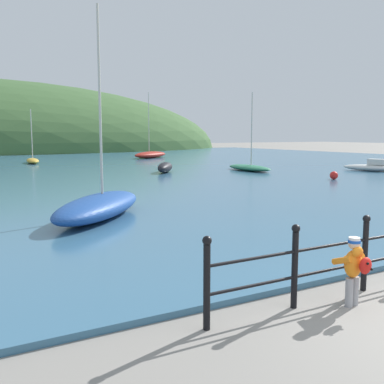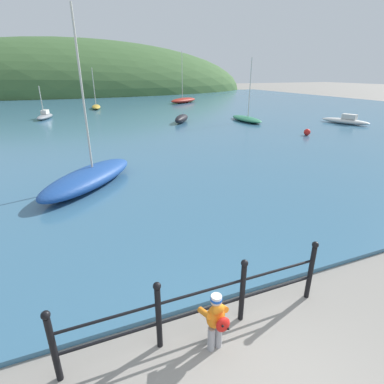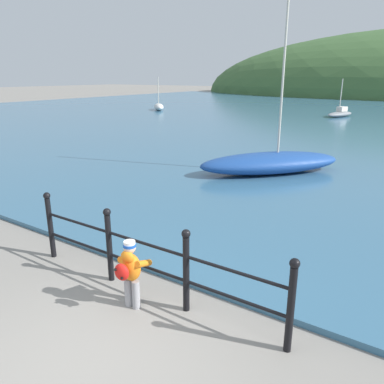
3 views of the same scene
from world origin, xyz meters
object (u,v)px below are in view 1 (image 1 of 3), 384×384
boat_mid_harbor (99,206)px  boat_white_sailboat (151,155)px  boat_red_dinghy (373,167)px  boat_twin_mast (165,167)px  boat_far_right (249,167)px  mooring_buoy (334,175)px  child_in_coat (354,265)px  boat_blue_hull (33,160)px

boat_mid_harbor → boat_white_sailboat: (14.39, 28.34, -0.02)m
boat_red_dinghy → boat_twin_mast: boat_red_dinghy is taller
boat_far_right → mooring_buoy: boat_far_right is taller
child_in_coat → boat_blue_hull: bearing=87.3°
boat_twin_mast → mooring_buoy: (5.75, -8.16, -0.10)m
boat_blue_hull → boat_far_right: bearing=-53.0°
child_in_coat → mooring_buoy: bearing=43.8°
boat_red_dinghy → child_in_coat: bearing=-142.0°
boat_white_sailboat → child_in_coat: bearing=-110.0°
child_in_coat → mooring_buoy: 17.77m
boat_blue_hull → boat_red_dinghy: size_ratio=1.11×
boat_white_sailboat → boat_twin_mast: size_ratio=2.25×
boat_mid_harbor → boat_white_sailboat: 31.78m
boat_far_right → boat_twin_mast: bearing=164.7°
child_in_coat → boat_white_sailboat: (13.20, 36.18, -0.17)m
boat_far_right → boat_white_sailboat: boat_white_sailboat is taller
boat_far_right → boat_twin_mast: 5.50m
boat_red_dinghy → boat_white_sailboat: size_ratio=0.61×
boat_blue_hull → mooring_buoy: boat_blue_hull is taller
boat_blue_hull → child_in_coat: bearing=-92.7°
child_in_coat → boat_white_sailboat: 38.52m
child_in_coat → boat_twin_mast: 21.66m
boat_mid_harbor → boat_far_right: bearing=39.5°
child_in_coat → boat_red_dinghy: bearing=38.0°
boat_red_dinghy → boat_twin_mast: 13.18m
boat_mid_harbor → mooring_buoy: (14.00, 4.46, -0.14)m
boat_twin_mast → boat_blue_hull: bearing=113.1°
boat_far_right → child_in_coat: bearing=-123.1°
boat_twin_mast → boat_far_right: bearing=-15.3°
boat_blue_hull → boat_red_dinghy: (17.42, -18.49, 0.01)m
boat_red_dinghy → boat_mid_harbor: bearing=-160.8°
boat_mid_harbor → boat_far_right: (13.56, 11.17, -0.14)m
boat_far_right → boat_twin_mast: (-5.31, 1.45, 0.10)m
boat_mid_harbor → boat_far_right: boat_mid_harbor is taller
boat_red_dinghy → mooring_buoy: size_ratio=9.15×
boat_red_dinghy → mooring_buoy: boat_red_dinghy is taller
boat_far_right → boat_red_dinghy: bearing=-32.1°
boat_far_right → boat_red_dinghy: boat_far_right is taller
boat_mid_harbor → boat_twin_mast: (8.26, 12.62, -0.04)m
boat_twin_mast → mooring_buoy: boat_twin_mast is taller
boat_mid_harbor → mooring_buoy: 14.70m
boat_white_sailboat → boat_twin_mast: 16.87m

